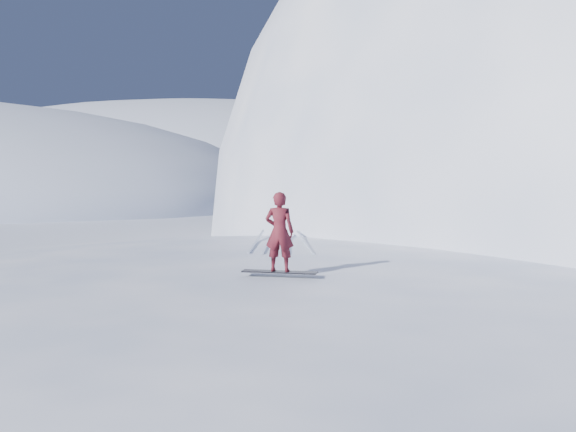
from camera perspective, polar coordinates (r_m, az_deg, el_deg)
name	(u,v)px	position (r m, az deg, el deg)	size (l,w,h in m)	color
ground	(261,374)	(14.63, -2.43, -13.86)	(400.00, 400.00, 0.00)	white
near_ridge	(322,341)	(17.31, 3.07, -11.00)	(36.00, 28.00, 4.80)	white
peak_shoulder	(543,260)	(34.59, 21.70, -3.64)	(28.00, 24.00, 18.00)	white
far_ridge_c	(186,192)	(130.94, -9.06, 2.16)	(140.00, 90.00, 36.00)	white
wind_bumps	(258,347)	(16.73, -2.72, -11.53)	(16.00, 14.40, 1.00)	white
snowboard	(279,272)	(13.29, -0.76, -4.99)	(1.57, 0.29, 0.03)	black
snowboarder	(279,232)	(13.18, -0.77, -1.40)	(0.60, 0.39, 1.65)	maroon
board_tracks	(280,240)	(19.20, -0.76, -2.13)	(2.63, 5.94, 0.04)	silver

